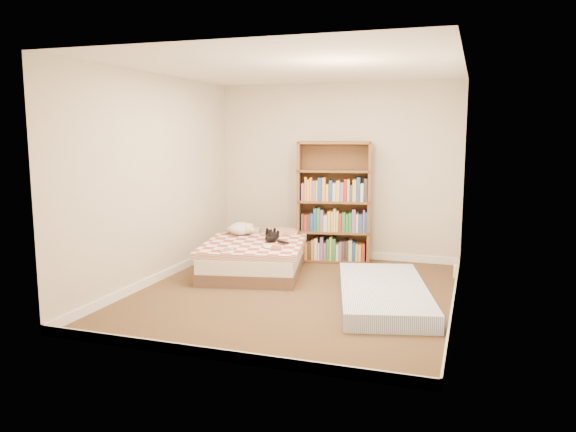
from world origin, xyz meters
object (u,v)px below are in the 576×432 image
(bookshelf, at_px, (334,219))
(floor_mattress, at_px, (383,293))
(bed, at_px, (256,256))
(black_cat, at_px, (273,236))
(white_dog, at_px, (241,229))

(bookshelf, distance_m, floor_mattress, 2.03)
(bed, bearing_deg, black_cat, 3.00)
(bookshelf, xyz_separation_m, floor_mattress, (0.98, -1.71, -0.51))
(bed, xyz_separation_m, floor_mattress, (1.80, -0.80, -0.12))
(bed, distance_m, bookshelf, 1.29)
(bookshelf, bearing_deg, bed, -142.89)
(floor_mattress, xyz_separation_m, black_cat, (-1.58, 0.86, 0.38))
(bed, distance_m, white_dog, 0.55)
(bookshelf, bearing_deg, white_dog, -163.69)
(bed, bearing_deg, white_dog, 125.65)
(black_cat, bearing_deg, floor_mattress, -60.34)
(bed, bearing_deg, bookshelf, 35.78)
(black_cat, bearing_deg, white_dog, 123.78)
(black_cat, relative_size, white_dog, 1.29)
(bookshelf, height_order, black_cat, bookshelf)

